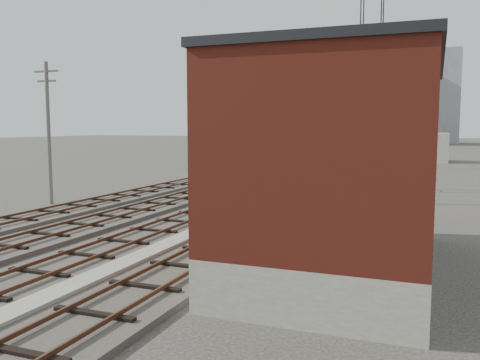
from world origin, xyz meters
The scene contains 23 objects.
ground centered at (0.00, 60.00, 0.00)m, with size 320.00×320.00×0.00m, color #282621.
track_right centered at (2.50, 39.00, 0.11)m, with size 3.20×90.00×0.39m.
track_mid_right centered at (-1.50, 39.00, 0.11)m, with size 3.20×90.00×0.39m.
track_mid_left centered at (-5.50, 39.00, 0.11)m, with size 3.20×90.00×0.39m.
track_left centered at (-9.50, 39.00, 0.11)m, with size 3.20×90.00×0.39m.
platform_curb centered at (0.50, 14.00, 0.13)m, with size 0.90×28.00×0.26m, color gray.
brick_building centered at (7.50, 12.00, 3.63)m, with size 6.54×12.20×7.22m.
lattice_tower centered at (5.50, 35.00, 7.50)m, with size 1.60×1.60×15.00m.
utility_pole_left_a centered at (-12.50, 20.00, 4.80)m, with size 1.80×0.24×9.00m.
utility_pole_left_b centered at (-12.50, 45.00, 4.80)m, with size 1.80×0.24×9.00m.
utility_pole_left_c centered at (-12.50, 70.00, 4.80)m, with size 1.80×0.24×9.00m.
utility_pole_right_a centered at (6.50, 28.00, 4.80)m, with size 1.80×0.24×9.00m.
utility_pole_right_b centered at (6.50, 58.00, 4.80)m, with size 1.80×0.24×9.00m.
apartment_left centered at (-18.00, 135.00, 15.00)m, with size 22.00×14.00×30.00m, color gray.
apartment_right centered at (8.00, 150.00, 13.00)m, with size 16.00×12.00×26.00m, color gray.
shed_left centered at (-16.00, 60.00, 1.60)m, with size 8.00×5.00×3.20m, color gray.
shed_right centered at (9.00, 70.00, 2.00)m, with size 6.00×6.00×4.00m, color gray.
signal_mast centered at (3.70, 9.80, 2.60)m, with size 0.40×0.42×4.35m.
switch_stand centered at (-1.94, 37.03, 0.65)m, with size 0.39×0.39×1.38m.
site_trailer centered at (-8.25, 40.43, 1.50)m, with size 7.35×3.84×2.97m.
car_red centered at (-11.27, 48.52, 0.66)m, with size 1.56×3.87×1.32m, color maroon.
car_silver centered at (-15.40, 53.49, 0.66)m, with size 1.39×3.99×1.32m, color #B7BABF.
car_grey centered at (-16.93, 56.81, 0.72)m, with size 2.01×4.96×1.44m, color slate.
Camera 1 is at (10.49, -5.70, 5.01)m, focal length 38.00 mm.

